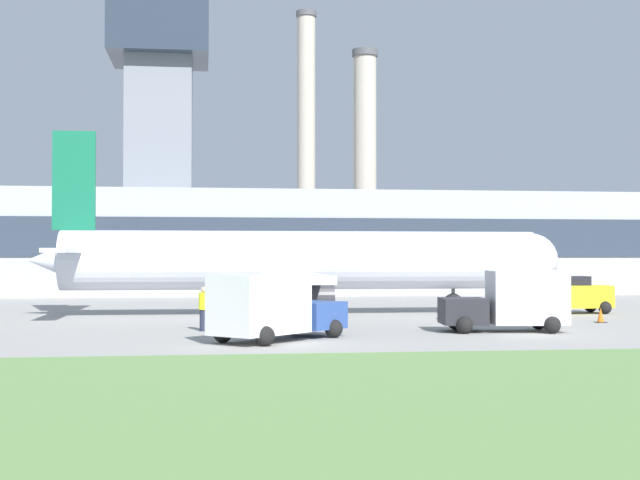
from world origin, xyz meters
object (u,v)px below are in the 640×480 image
(airplane, at_px, (295,262))
(baggage_truck, at_px, (512,302))
(fuel_truck, at_px, (272,308))
(pushback_tug, at_px, (575,297))
(ground_crew_person, at_px, (204,308))

(airplane, distance_m, baggage_truck, 14.15)
(airplane, relative_size, fuel_truck, 5.11)
(baggage_truck, bearing_deg, fuel_truck, -164.07)
(airplane, xyz_separation_m, baggage_truck, (7.73, -11.75, -1.57))
(airplane, bearing_deg, pushback_tug, -3.45)
(baggage_truck, height_order, ground_crew_person, baggage_truck)
(fuel_truck, bearing_deg, pushback_tug, 38.06)
(airplane, xyz_separation_m, pushback_tug, (15.16, -0.91, -1.88))
(baggage_truck, relative_size, ground_crew_person, 2.86)
(airplane, height_order, fuel_truck, airplane)
(airplane, xyz_separation_m, fuel_truck, (-2.36, -14.63, -1.59))
(airplane, bearing_deg, fuel_truck, -99.17)
(airplane, distance_m, ground_crew_person, 11.12)
(baggage_truck, distance_m, ground_crew_person, 12.70)
(baggage_truck, xyz_separation_m, ground_crew_person, (-12.56, 1.91, -0.28))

